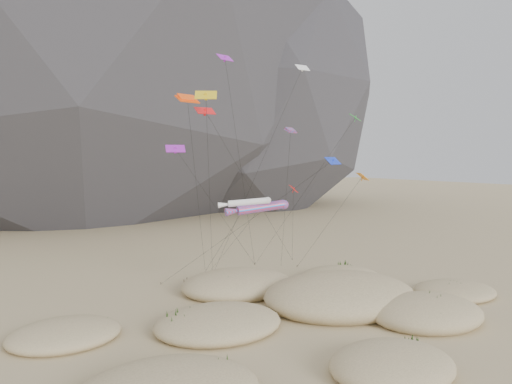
# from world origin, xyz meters

# --- Properties ---
(ground) EXTENTS (500.00, 500.00, 0.00)m
(ground) POSITION_xyz_m (0.00, 0.00, 0.00)
(ground) COLOR #CCB789
(ground) RESTS_ON ground
(dunes) EXTENTS (51.06, 35.90, 4.45)m
(dunes) POSITION_xyz_m (-0.96, 4.09, 0.75)
(dunes) COLOR #CCB789
(dunes) RESTS_ON ground
(dune_grass) EXTENTS (41.56, 27.23, 1.49)m
(dune_grass) POSITION_xyz_m (-1.05, 3.57, 0.84)
(dune_grass) COLOR black
(dune_grass) RESTS_ON ground
(kite_stakes) EXTENTS (23.00, 6.61, 0.30)m
(kite_stakes) POSITION_xyz_m (2.59, 23.82, 0.15)
(kite_stakes) COLOR #3F2D1E
(kite_stakes) RESTS_ON ground
(rainbow_tube_kite) EXTENTS (7.48, 15.68, 11.10)m
(rainbow_tube_kite) POSITION_xyz_m (-1.12, 12.11, 10.26)
(rainbow_tube_kite) COLOR #FD1A37
(rainbow_tube_kite) RESTS_ON ground
(white_tube_kite) EXTENTS (5.66, 11.53, 11.51)m
(white_tube_kite) POSITION_xyz_m (-2.69, 12.41, 10.91)
(white_tube_kite) COLOR white
(white_tube_kite) RESTS_ON ground
(orange_parafoil) EXTENTS (9.48, 12.25, 22.95)m
(orange_parafoil) POSITION_xyz_m (-7.81, 16.34, 22.20)
(orange_parafoil) COLOR #FF4B0D
(orange_parafoil) RESTS_ON ground
(multi_parafoil) EXTENTS (6.93, 10.61, 19.58)m
(multi_parafoil) POSITION_xyz_m (4.89, 14.19, 18.88)
(multi_parafoil) COLOR red
(multi_parafoil) RESTS_ON ground
(delta_kites) EXTENTS (27.33, 20.15, 27.42)m
(delta_kites) POSITION_xyz_m (0.97, 10.94, 18.31)
(delta_kites) COLOR purple
(delta_kites) RESTS_ON ground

